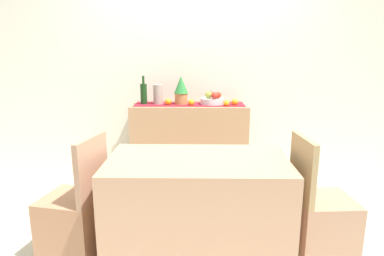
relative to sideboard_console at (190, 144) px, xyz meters
name	(u,v)px	position (x,y,z in m)	size (l,w,h in m)	color
ground_plane	(193,222)	(0.05, -0.92, -0.46)	(6.40, 6.40, 0.02)	beige
room_wall_rear	(194,61)	(0.05, 0.26, 0.90)	(6.40, 0.06, 2.70)	silver
sideboard_console	(190,144)	(0.00, 0.00, 0.00)	(1.27, 0.42, 0.90)	tan
table_runner	(189,104)	(0.00, 0.00, 0.45)	(1.19, 0.32, 0.01)	maroon
fruit_bowl	(212,101)	(0.25, 0.00, 0.49)	(0.26, 0.26, 0.07)	silver
apple_rear	(218,95)	(0.31, -0.02, 0.55)	(0.07, 0.07, 0.07)	red
apple_upper	(209,95)	(0.21, -0.01, 0.56)	(0.08, 0.08, 0.08)	#94A23A
apple_front	(215,96)	(0.27, -0.08, 0.56)	(0.07, 0.07, 0.07)	red
apple_left	(210,94)	(0.23, 0.07, 0.55)	(0.07, 0.07, 0.07)	#AF2922
wine_bottle	(144,93)	(-0.50, 0.00, 0.57)	(0.07, 0.07, 0.31)	#173B18
ceramic_vase	(158,95)	(-0.34, 0.00, 0.56)	(0.10, 0.10, 0.22)	#9D928A
potted_plant	(181,90)	(-0.09, 0.00, 0.61)	(0.15, 0.15, 0.31)	#AF7747
orange_loose_mid	(235,102)	(0.49, -0.05, 0.48)	(0.07, 0.07, 0.07)	orange
orange_loose_end	(168,102)	(-0.23, -0.05, 0.48)	(0.07, 0.07, 0.07)	orange
orange_loose_far	(191,103)	(0.02, -0.08, 0.48)	(0.07, 0.07, 0.07)	orange
orange_loose_near_bowl	(226,103)	(0.39, -0.11, 0.48)	(0.06, 0.06, 0.06)	orange
dining_table	(197,208)	(0.09, -1.41, -0.08)	(1.26, 0.73, 0.74)	tan
chair_near_window	(75,220)	(-0.80, -1.42, -0.18)	(0.47, 0.47, 0.90)	#B07A59
chair_by_corner	(321,222)	(0.98, -1.42, -0.18)	(0.43, 0.43, 0.90)	tan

